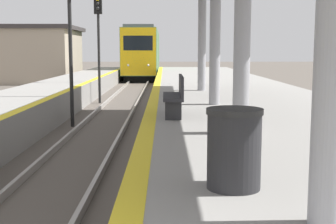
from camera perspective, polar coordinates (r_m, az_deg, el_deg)
name	(u,v)px	position (r m, az deg, el deg)	size (l,w,h in m)	color
train	(143,53)	(43.51, -3.04, 7.23)	(2.74, 17.00, 4.43)	black
signal_mid	(70,18)	(15.47, -11.90, 11.12)	(0.36, 0.31, 5.04)	black
signal_far	(98,28)	(22.20, -8.48, 10.06)	(0.36, 0.31, 5.04)	black
trash_bin	(234,148)	(5.09, 8.05, -4.42)	(0.61, 0.61, 0.87)	#262628
bench	(176,95)	(10.62, 0.95, 2.13)	(0.44, 1.61, 0.92)	#28282D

